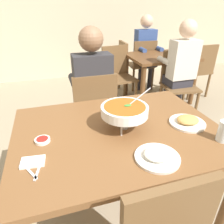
{
  "coord_description": "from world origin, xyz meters",
  "views": [
    {
      "loc": [
        -0.38,
        -1.08,
        1.48
      ],
      "look_at": [
        0.0,
        0.15,
        0.8
      ],
      "focal_mm": 33.16,
      "sensor_mm": 36.0,
      "label": 1
    }
  ],
  "objects_px": {
    "chair_bg_middle": "(142,62)",
    "chair_bg_right": "(117,65)",
    "rice_plate": "(157,156)",
    "dining_table_far": "(160,64)",
    "chair_bg_window": "(117,72)",
    "drink_glass": "(224,132)",
    "patron_bg_middle": "(146,49)",
    "chair_bg_corner": "(198,68)",
    "sauce_dish": "(42,140)",
    "chair_bg_left": "(178,80)",
    "dining_table_main": "(118,141)",
    "chair_diner_main": "(94,109)",
    "patron_bg_left": "(181,64)",
    "appetizer_plate": "(187,121)",
    "curry_bowl": "(124,111)",
    "diner_main": "(92,87)"
  },
  "relations": [
    {
      "from": "chair_diner_main",
      "to": "dining_table_far",
      "type": "relative_size",
      "value": 0.9
    },
    {
      "from": "chair_bg_middle",
      "to": "patron_bg_left",
      "type": "distance_m",
      "value": 1.14
    },
    {
      "from": "chair_bg_left",
      "to": "patron_bg_middle",
      "type": "relative_size",
      "value": 0.69
    },
    {
      "from": "dining_table_far",
      "to": "chair_bg_left",
      "type": "relative_size",
      "value": 1.11
    },
    {
      "from": "rice_plate",
      "to": "dining_table_far",
      "type": "relative_size",
      "value": 0.24
    },
    {
      "from": "sauce_dish",
      "to": "chair_bg_left",
      "type": "relative_size",
      "value": 0.1
    },
    {
      "from": "drink_glass",
      "to": "patron_bg_middle",
      "type": "distance_m",
      "value": 2.81
    },
    {
      "from": "sauce_dish",
      "to": "patron_bg_middle",
      "type": "height_order",
      "value": "patron_bg_middle"
    },
    {
      "from": "appetizer_plate",
      "to": "chair_bg_middle",
      "type": "height_order",
      "value": "chair_bg_middle"
    },
    {
      "from": "dining_table_far",
      "to": "chair_bg_corner",
      "type": "distance_m",
      "value": 0.7
    },
    {
      "from": "chair_bg_left",
      "to": "patron_bg_middle",
      "type": "xyz_separation_m",
      "value": [
        -0.01,
        1.07,
        0.24
      ]
    },
    {
      "from": "chair_bg_corner",
      "to": "curry_bowl",
      "type": "bearing_deg",
      "value": -138.42
    },
    {
      "from": "chair_bg_right",
      "to": "patron_bg_middle",
      "type": "height_order",
      "value": "patron_bg_middle"
    },
    {
      "from": "patron_bg_left",
      "to": "dining_table_far",
      "type": "bearing_deg",
      "value": 89.11
    },
    {
      "from": "chair_bg_window",
      "to": "patron_bg_left",
      "type": "bearing_deg",
      "value": -43.78
    },
    {
      "from": "chair_bg_right",
      "to": "chair_bg_window",
      "type": "distance_m",
      "value": 0.42
    },
    {
      "from": "chair_bg_corner",
      "to": "chair_bg_middle",
      "type": "bearing_deg",
      "value": 139.45
    },
    {
      "from": "sauce_dish",
      "to": "chair_bg_middle",
      "type": "relative_size",
      "value": 0.1
    },
    {
      "from": "dining_table_main",
      "to": "chair_bg_window",
      "type": "xyz_separation_m",
      "value": [
        0.63,
        1.93,
        -0.14
      ]
    },
    {
      "from": "chair_diner_main",
      "to": "diner_main",
      "type": "relative_size",
      "value": 0.69
    },
    {
      "from": "dining_table_main",
      "to": "drink_glass",
      "type": "height_order",
      "value": "drink_glass"
    },
    {
      "from": "chair_diner_main",
      "to": "patron_bg_middle",
      "type": "height_order",
      "value": "patron_bg_middle"
    },
    {
      "from": "appetizer_plate",
      "to": "drink_glass",
      "type": "height_order",
      "value": "drink_glass"
    },
    {
      "from": "chair_bg_corner",
      "to": "patron_bg_middle",
      "type": "relative_size",
      "value": 0.69
    },
    {
      "from": "chair_bg_middle",
      "to": "chair_bg_right",
      "type": "bearing_deg",
      "value": -173.81
    },
    {
      "from": "chair_diner_main",
      "to": "patron_bg_left",
      "type": "bearing_deg",
      "value": 20.7
    },
    {
      "from": "chair_diner_main",
      "to": "patron_bg_left",
      "type": "relative_size",
      "value": 0.69
    },
    {
      "from": "dining_table_main",
      "to": "chair_bg_corner",
      "type": "distance_m",
      "value": 2.68
    },
    {
      "from": "chair_diner_main",
      "to": "diner_main",
      "type": "distance_m",
      "value": 0.24
    },
    {
      "from": "rice_plate",
      "to": "patron_bg_left",
      "type": "distance_m",
      "value": 2.02
    },
    {
      "from": "drink_glass",
      "to": "chair_bg_window",
      "type": "distance_m",
      "value": 2.25
    },
    {
      "from": "patron_bg_middle",
      "to": "diner_main",
      "type": "bearing_deg",
      "value": -129.94
    },
    {
      "from": "drink_glass",
      "to": "chair_bg_right",
      "type": "bearing_deg",
      "value": 85.36
    },
    {
      "from": "dining_table_main",
      "to": "chair_bg_middle",
      "type": "bearing_deg",
      "value": 61.99
    },
    {
      "from": "dining_table_far",
      "to": "chair_bg_corner",
      "type": "relative_size",
      "value": 1.11
    },
    {
      "from": "drink_glass",
      "to": "chair_bg_left",
      "type": "distance_m",
      "value": 1.84
    },
    {
      "from": "diner_main",
      "to": "chair_bg_middle",
      "type": "height_order",
      "value": "diner_main"
    },
    {
      "from": "chair_diner_main",
      "to": "appetizer_plate",
      "type": "distance_m",
      "value": 1.01
    },
    {
      "from": "dining_table_far",
      "to": "chair_bg_corner",
      "type": "xyz_separation_m",
      "value": [
        0.69,
        -0.08,
        -0.1
      ]
    },
    {
      "from": "curry_bowl",
      "to": "patron_bg_middle",
      "type": "distance_m",
      "value": 2.73
    },
    {
      "from": "diner_main",
      "to": "drink_glass",
      "type": "distance_m",
      "value": 1.25
    },
    {
      "from": "diner_main",
      "to": "chair_bg_left",
      "type": "bearing_deg",
      "value": 21.22
    },
    {
      "from": "patron_bg_left",
      "to": "chair_bg_left",
      "type": "bearing_deg",
      "value": 65.19
    },
    {
      "from": "dining_table_main",
      "to": "chair_bg_window",
      "type": "distance_m",
      "value": 2.04
    },
    {
      "from": "dining_table_main",
      "to": "chair_diner_main",
      "type": "distance_m",
      "value": 0.79
    },
    {
      "from": "diner_main",
      "to": "chair_bg_left",
      "type": "distance_m",
      "value": 1.46
    },
    {
      "from": "drink_glass",
      "to": "patron_bg_middle",
      "type": "relative_size",
      "value": 0.1
    },
    {
      "from": "sauce_dish",
      "to": "chair_bg_corner",
      "type": "bearing_deg",
      "value": 35.21
    },
    {
      "from": "diner_main",
      "to": "chair_bg_middle",
      "type": "distance_m",
      "value": 2.04
    },
    {
      "from": "chair_bg_corner",
      "to": "drink_glass",
      "type": "bearing_deg",
      "value": -125.44
    }
  ]
}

